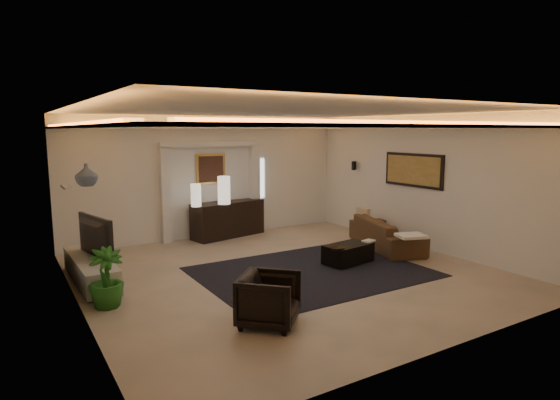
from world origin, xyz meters
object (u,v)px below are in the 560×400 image
coffee_table (348,253)px  armchair (269,300)px  console (228,220)px  sofa (386,234)px

coffee_table → armchair: size_ratio=1.26×
console → sofa: bearing=-60.4°
coffee_table → console: bearing=97.9°
console → coffee_table: 3.50m
sofa → coffee_table: bearing=127.1°
sofa → coffee_table: sofa is taller
sofa → coffee_table: (-1.50, -0.52, -0.11)m
armchair → sofa: bearing=-18.1°
sofa → armchair: 4.80m
coffee_table → armchair: armchair is taller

